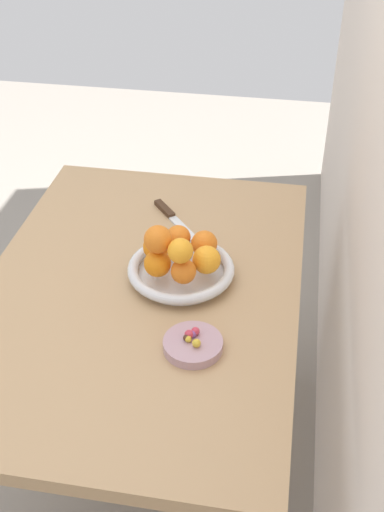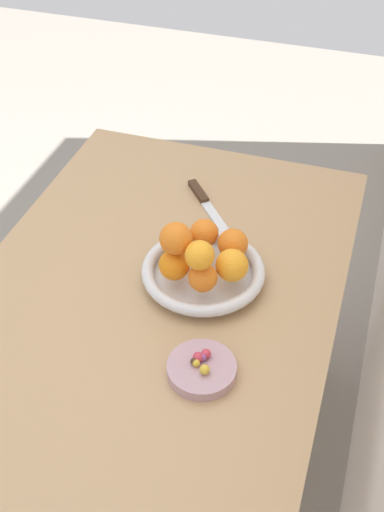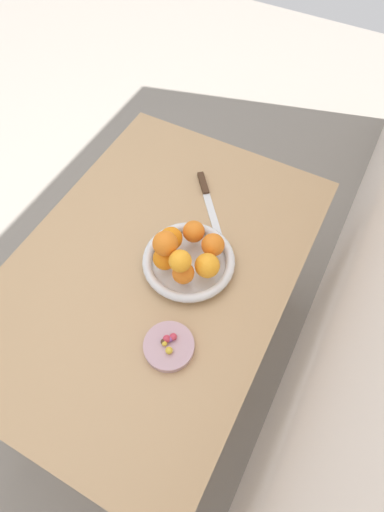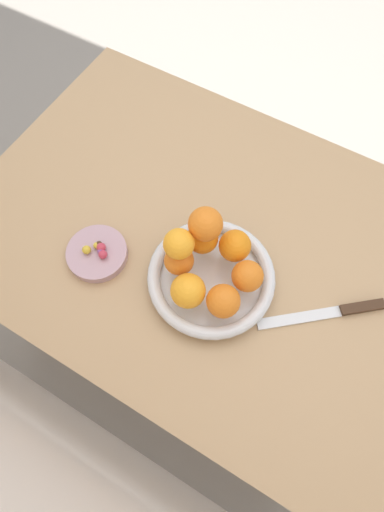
% 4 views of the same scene
% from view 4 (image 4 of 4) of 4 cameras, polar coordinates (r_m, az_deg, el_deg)
% --- Properties ---
extents(ground_plane, '(6.00, 6.00, 0.00)m').
position_cam_4_polar(ground_plane, '(1.57, 1.61, -9.87)').
color(ground_plane, gray).
extents(dining_table, '(1.10, 0.76, 0.74)m').
position_cam_4_polar(dining_table, '(0.95, 2.61, 0.24)').
color(dining_table, tan).
rests_on(dining_table, ground_plane).
extents(fruit_bowl, '(0.26, 0.26, 0.04)m').
position_cam_4_polar(fruit_bowl, '(0.81, 2.75, -3.06)').
color(fruit_bowl, silver).
rests_on(fruit_bowl, dining_table).
extents(candy_dish, '(0.13, 0.13, 0.02)m').
position_cam_4_polar(candy_dish, '(0.87, -13.38, 0.36)').
color(candy_dish, '#B28C99').
rests_on(candy_dish, dining_table).
extents(orange_0, '(0.06, 0.06, 0.06)m').
position_cam_4_polar(orange_0, '(0.74, 4.49, -6.43)').
color(orange_0, orange).
rests_on(orange_0, fruit_bowl).
extents(orange_1, '(0.06, 0.06, 0.06)m').
position_cam_4_polar(orange_1, '(0.77, 7.93, -2.85)').
color(orange_1, orange).
rests_on(orange_1, fruit_bowl).
extents(orange_2, '(0.06, 0.06, 0.06)m').
position_cam_4_polar(orange_2, '(0.79, 6.14, 1.46)').
color(orange_2, orange).
rests_on(orange_2, fruit_bowl).
extents(orange_3, '(0.06, 0.06, 0.06)m').
position_cam_4_polar(orange_3, '(0.79, 1.51, 2.60)').
color(orange_3, orange).
rests_on(orange_3, fruit_bowl).
extents(orange_4, '(0.06, 0.06, 0.06)m').
position_cam_4_polar(orange_4, '(0.77, -1.87, -0.63)').
color(orange_4, orange).
rests_on(orange_4, fruit_bowl).
extents(orange_5, '(0.07, 0.07, 0.07)m').
position_cam_4_polar(orange_5, '(0.75, -0.57, -4.98)').
color(orange_5, orange).
rests_on(orange_5, fruit_bowl).
extents(orange_6, '(0.06, 0.06, 0.06)m').
position_cam_4_polar(orange_6, '(0.72, -1.89, 1.73)').
color(orange_6, orange).
rests_on(orange_6, orange_4).
extents(orange_7, '(0.07, 0.07, 0.07)m').
position_cam_4_polar(orange_7, '(0.73, 1.94, 4.58)').
color(orange_7, orange).
rests_on(orange_7, orange_3).
extents(candy_ball_0, '(0.02, 0.02, 0.02)m').
position_cam_4_polar(candy_ball_0, '(0.85, -14.83, 0.87)').
color(candy_ball_0, gold).
rests_on(candy_ball_0, candy_dish).
extents(candy_ball_1, '(0.02, 0.02, 0.02)m').
position_cam_4_polar(candy_ball_1, '(0.85, -12.83, 1.22)').
color(candy_ball_1, '#C6384C').
rests_on(candy_ball_1, candy_dish).
extents(candy_ball_2, '(0.01, 0.01, 0.01)m').
position_cam_4_polar(candy_ball_2, '(0.86, -13.14, 1.63)').
color(candy_ball_2, '#472819').
rests_on(candy_ball_2, candy_dish).
extents(candy_ball_3, '(0.01, 0.01, 0.01)m').
position_cam_4_polar(candy_ball_3, '(0.86, -13.47, 1.48)').
color(candy_ball_3, gold).
rests_on(candy_ball_3, candy_dish).
extents(candy_ball_4, '(0.02, 0.02, 0.02)m').
position_cam_4_polar(candy_ball_4, '(0.84, -12.62, 0.20)').
color(candy_ball_4, '#C6384C').
rests_on(candy_ball_4, candy_dish).
extents(candy_ball_5, '(0.02, 0.02, 0.02)m').
position_cam_4_polar(candy_ball_5, '(0.85, -12.86, 0.64)').
color(candy_ball_5, '#8C4C99').
rests_on(candy_ball_5, candy_dish).
extents(knife, '(0.21, 0.18, 0.01)m').
position_cam_4_polar(knife, '(0.85, 19.40, -7.59)').
color(knife, '#3F2819').
rests_on(knife, dining_table).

